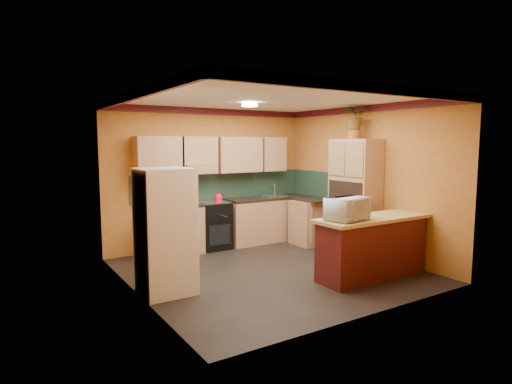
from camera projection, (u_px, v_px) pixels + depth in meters
room_shell at (261, 139)px, 6.84m from camera, size 4.24×4.24×2.72m
base_cabinets_back at (241, 223)px, 8.56m from camera, size 3.65×0.60×0.88m
countertop_back at (241, 200)px, 8.51m from camera, size 3.65×0.62×0.04m
stove at (213, 225)px, 8.23m from camera, size 0.58×0.58×0.91m
kettle at (218, 197)px, 8.18m from camera, size 0.18×0.18×0.18m
sink at (273, 196)px, 8.92m from camera, size 0.48×0.40×0.03m
base_cabinets_right at (313, 222)px, 8.65m from camera, size 0.60×0.80×0.88m
countertop_right at (313, 200)px, 8.60m from camera, size 0.62×0.80×0.04m
fridge at (165, 231)px, 5.74m from camera, size 0.68×0.66×1.70m
pantry at (355, 198)px, 7.69m from camera, size 0.48×0.90×2.10m
fern_pot at (354, 135)px, 7.60m from camera, size 0.22×0.22×0.16m
fern at (355, 115)px, 7.56m from camera, size 0.57×0.53×0.51m
breakfast_bar at (372, 249)px, 6.47m from camera, size 1.80×0.55×0.88m
bar_top at (373, 218)px, 6.41m from camera, size 1.90×0.65×0.05m
microwave at (347, 209)px, 6.11m from camera, size 0.67×0.51×0.33m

